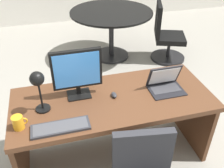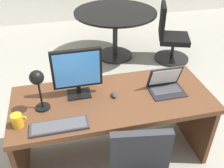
% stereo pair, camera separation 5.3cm
% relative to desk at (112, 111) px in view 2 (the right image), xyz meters
% --- Properties ---
extents(ground, '(12.00, 12.00, 0.00)m').
position_rel_desk_xyz_m(ground, '(0.00, 1.46, -0.54)').
color(ground, gray).
extents(desk, '(1.73, 0.74, 0.73)m').
position_rel_desk_xyz_m(desk, '(0.00, 0.00, 0.00)').
color(desk, '#56331E').
rests_on(desk, ground).
extents(monitor, '(0.42, 0.16, 0.44)m').
position_rel_desk_xyz_m(monitor, '(-0.28, 0.07, 0.43)').
color(monitor, black).
rests_on(monitor, desk).
extents(laptop, '(0.30, 0.24, 0.22)m').
position_rel_desk_xyz_m(laptop, '(0.49, -0.02, 0.25)').
color(laptop, black).
rests_on(laptop, desk).
extents(keyboard, '(0.43, 0.15, 0.02)m').
position_rel_desk_xyz_m(keyboard, '(-0.47, -0.30, 0.20)').
color(keyboard, '#2D2D33').
rests_on(keyboard, desk).
extents(mouse, '(0.04, 0.08, 0.04)m').
position_rel_desk_xyz_m(mouse, '(0.01, -0.03, 0.21)').
color(mouse, '#2D2D33').
rests_on(mouse, desk).
extents(desk_lamp, '(0.12, 0.14, 0.37)m').
position_rel_desk_xyz_m(desk_lamp, '(-0.59, -0.07, 0.46)').
color(desk_lamp, black).
rests_on(desk_lamp, desk).
extents(coffee_mug, '(0.11, 0.08, 0.11)m').
position_rel_desk_xyz_m(coffee_mug, '(-0.77, -0.22, 0.24)').
color(coffee_mug, orange).
rests_on(coffee_mug, desk).
extents(meeting_table, '(1.29, 1.29, 0.78)m').
position_rel_desk_xyz_m(meeting_table, '(0.53, 2.01, 0.06)').
color(meeting_table, black).
rests_on(meeting_table, ground).
extents(meeting_chair_near, '(0.60, 0.59, 0.92)m').
position_rel_desk_xyz_m(meeting_chair_near, '(1.36, 1.71, -0.18)').
color(meeting_chair_near, black).
rests_on(meeting_chair_near, ground).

